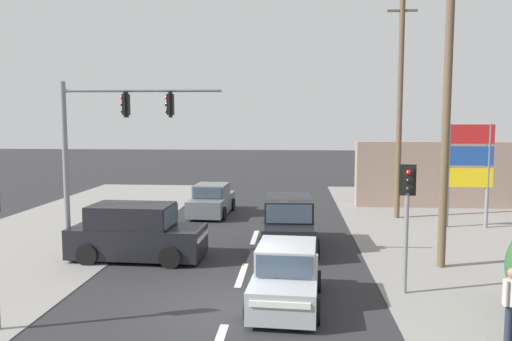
# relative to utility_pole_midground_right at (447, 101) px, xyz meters

# --- Properties ---
(ground_plane) EXTENTS (140.00, 140.00, 0.00)m
(ground_plane) POSITION_rel_utility_pole_midground_right_xyz_m (-6.34, -4.28, -5.35)
(ground_plane) COLOR #28282B
(lane_dash_mid) EXTENTS (0.20, 2.40, 0.01)m
(lane_dash_mid) POSITION_rel_utility_pole_midground_right_xyz_m (-6.34, -1.28, -5.34)
(lane_dash_mid) COLOR silver
(lane_dash_mid) RESTS_ON ground
(lane_dash_far) EXTENTS (0.20, 2.40, 0.01)m
(lane_dash_far) POSITION_rel_utility_pole_midground_right_xyz_m (-6.34, 3.72, -5.34)
(lane_dash_far) COLOR silver
(lane_dash_far) RESTS_ON ground
(utility_pole_midground_right) EXTENTS (1.80, 0.26, 10.20)m
(utility_pole_midground_right) POSITION_rel_utility_pole_midground_right_xyz_m (0.00, 0.00, 0.00)
(utility_pole_midground_right) COLOR brown
(utility_pole_midground_right) RESTS_ON ground
(utility_pole_background_right) EXTENTS (1.80, 0.26, 10.98)m
(utility_pole_background_right) POSITION_rel_utility_pole_midground_right_xyz_m (0.25, 8.30, 0.39)
(utility_pole_background_right) COLOR brown
(utility_pole_background_right) RESTS_ON ground
(traffic_signal_mast) EXTENTS (5.29, 0.49, 6.00)m
(traffic_signal_mast) POSITION_rel_utility_pole_midground_right_xyz_m (-11.01, -0.23, -1.20)
(traffic_signal_mast) COLOR slate
(traffic_signal_mast) RESTS_ON ground
(pedestal_signal_right_kerb) EXTENTS (0.44, 0.30, 3.56)m
(pedestal_signal_right_kerb) POSITION_rel_utility_pole_midground_right_xyz_m (-1.72, -2.63, -2.93)
(pedestal_signal_right_kerb) COLOR slate
(pedestal_signal_right_kerb) RESTS_ON ground
(shopping_plaza_sign) EXTENTS (2.10, 0.16, 4.60)m
(shopping_plaza_sign) POSITION_rel_utility_pole_midground_right_xyz_m (2.86, 6.26, -2.36)
(shopping_plaza_sign) COLOR slate
(shopping_plaza_sign) RESTS_ON ground
(shopfront_wall_far) EXTENTS (12.00, 1.00, 3.60)m
(shopfront_wall_far) POSITION_rel_utility_pole_midground_right_xyz_m (4.66, 11.72, -3.55)
(shopfront_wall_far) COLOR gray
(shopfront_wall_far) RESTS_ON ground
(suv_kerbside_parked) EXTENTS (2.14, 4.58, 1.90)m
(suv_kerbside_parked) POSITION_rel_utility_pole_midground_right_xyz_m (-4.95, 2.12, -4.46)
(suv_kerbside_parked) COLOR black
(suv_kerbside_parked) RESTS_ON ground
(sedan_oncoming_near) EXTENTS (2.03, 4.30, 1.56)m
(sedan_oncoming_near) POSITION_rel_utility_pole_midground_right_xyz_m (-8.91, 8.52, -4.64)
(sedan_oncoming_near) COLOR slate
(sedan_oncoming_near) RESTS_ON ground
(hatchback_receding_far) EXTENTS (1.94, 3.72, 1.53)m
(hatchback_receding_far) POSITION_rel_utility_pole_midground_right_xyz_m (-4.94, -3.62, -4.64)
(hatchback_receding_far) COLOR #A3A8AD
(hatchback_receding_far) RESTS_ON ground
(suv_oncoming_mid) EXTENTS (4.60, 2.18, 1.90)m
(suv_oncoming_mid) POSITION_rel_utility_pole_midground_right_xyz_m (-10.13, 0.21, -4.46)
(suv_oncoming_mid) COLOR black
(suv_oncoming_mid) RESTS_ON ground
(pedestrian_at_kerb) EXTENTS (0.45, 0.40, 1.63)m
(pedestrian_at_kerb) POSITION_rel_utility_pole_midground_right_xyz_m (-0.14, -5.52, -4.42)
(pedestrian_at_kerb) COLOR #232838
(pedestrian_at_kerb) RESTS_ON ground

